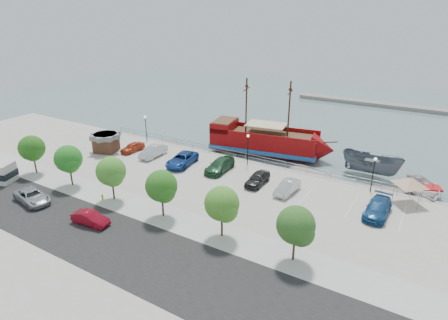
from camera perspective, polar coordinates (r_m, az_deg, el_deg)
The scene contains 33 objects.
ground at distance 46.16m, azimuth -0.22°, elevation -4.49°, with size 160.00×160.00×0.00m, color slate.
land_slab at distance 32.76m, azimuth -20.67°, elevation -17.75°, with size 100.00×58.00×1.20m, color #B1AB9B.
street at distance 34.88m, azimuth -14.36°, elevation -12.95°, with size 100.00×8.00×0.04m, color black.
sidewalk at distance 38.52m, azimuth -8.05°, elevation -8.79°, with size 100.00×4.00×0.05m, color #B9B9B7.
seawall_railing at distance 51.79m, azimuth 4.26°, elevation 0.33°, with size 50.00×0.06×1.00m.
far_shore at distance 93.24m, azimuth 23.45°, elevation 7.69°, with size 40.00×3.00×0.80m, color gray.
pirate_ship at distance 56.70m, azimuth 7.45°, elevation 2.65°, with size 19.01×7.96×11.83m.
patrol_boat at distance 52.69m, azimuth 21.50°, elevation -0.81°, with size 2.98×7.93×3.07m, color #535B65.
speedboat at distance 50.17m, azimuth 27.96°, elevation -4.07°, with size 5.09×7.13×1.48m, color white.
dock_west at distance 60.27m, azimuth -6.83°, elevation 2.05°, with size 6.56×1.87×0.37m, color slate.
dock_mid at distance 50.54m, azimuth 13.91°, elevation -2.46°, with size 7.80×2.23×0.45m, color gray.
dock_east at distance 49.24m, azimuth 22.03°, elevation -4.22°, with size 6.35×1.81×0.36m, color gray.
shed at distance 57.73m, azimuth -17.54°, elevation 2.63°, with size 4.25×4.25×2.73m.
canopy_tent at distance 44.56m, azimuth 26.60°, elevation -2.42°, with size 4.28×4.28×3.37m.
street_van at distance 45.85m, azimuth -27.22°, elevation -4.96°, with size 2.33×5.05×1.40m, color #9197A1.
street_sedan at distance 39.15m, azimuth -19.70°, elevation -8.36°, with size 1.38×3.96×1.30m, color maroon.
fire_hydrant at distance 43.53m, azimuth -18.04°, elevation -5.37°, with size 0.24×0.24×0.69m.
lamp_post_left at distance 59.85m, azimuth -11.85°, elevation 5.37°, with size 0.36×0.36×4.28m.
lamp_post_mid at distance 49.85m, azimuth 3.66°, elevation 2.44°, with size 0.36×0.36×4.28m.
lamp_post_right at distance 45.33m, azimuth 21.88°, elevation -1.23°, with size 0.36×0.36×4.28m.
tree_a at distance 52.71m, azimuth -27.21°, elevation 1.48°, with size 3.30×3.20×5.00m.
tree_b at distance 47.13m, azimuth -22.58°, elevation 0.01°, with size 3.30×3.20×5.00m.
tree_c at distance 41.97m, azimuth -16.77°, elevation -1.84°, with size 3.30×3.20×5.00m.
tree_d at distance 37.42m, azimuth -9.41°, elevation -4.14°, with size 3.30×3.20×5.00m.
tree_e at distance 33.71m, azimuth -0.18°, elevation -6.90°, with size 3.30×3.20×5.00m.
tree_f at distance 31.16m, azimuth 11.06°, elevation -9.99°, with size 3.30×3.20×5.00m.
parked_car_a at distance 56.89m, azimuth -13.76°, elevation 1.91°, with size 1.57×3.91×1.33m, color #B63A1C.
parked_car_b at distance 54.23m, azimuth -10.73°, elevation 1.30°, with size 1.65×4.75×1.56m, color silver.
parked_car_c at distance 50.67m, azimuth -6.42°, elevation 0.08°, with size 2.63×5.70×1.58m, color navy.
parked_car_d at distance 48.52m, azimuth -0.64°, elevation -0.81°, with size 2.20×5.41×1.57m, color #214C2D.
parked_car_e at distance 45.02m, azimuth 5.13°, elevation -2.83°, with size 1.78×4.41×1.50m, color black.
parked_car_f at distance 43.41m, azimuth 9.64°, elevation -4.12°, with size 1.51×4.32×1.42m, color silver.
parked_car_h at distance 41.44m, azimuth 22.38°, elevation -6.82°, with size 2.17×5.34×1.55m, color navy.
Camera 1 is at (21.47, -35.30, 19.59)m, focal length 30.00 mm.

